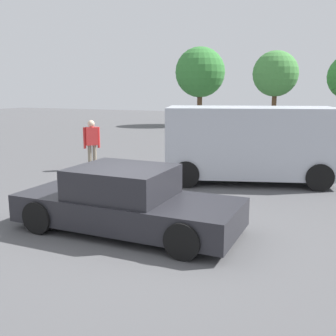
% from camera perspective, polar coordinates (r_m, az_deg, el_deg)
% --- Properties ---
extents(ground_plane, '(80.00, 80.00, 0.00)m').
position_cam_1_polar(ground_plane, '(7.99, -4.61, -9.11)').
color(ground_plane, '#515154').
extents(sedan_foreground, '(4.43, 1.92, 1.27)m').
position_cam_1_polar(sedan_foreground, '(7.97, -5.91, -4.80)').
color(sedan_foreground, '#232328').
rests_on(sedan_foreground, ground_plane).
extents(van_white, '(5.23, 3.35, 2.23)m').
position_cam_1_polar(van_white, '(12.26, 11.43, 3.63)').
color(van_white, '#B2B7C1').
rests_on(van_white, ground_plane).
extents(pedestrian, '(0.45, 0.45, 1.71)m').
position_cam_1_polar(pedestrian, '(14.06, -10.74, 3.85)').
color(pedestrian, gray).
rests_on(pedestrian, ground_plane).
extents(tree_back_left, '(3.02, 3.02, 5.25)m').
position_cam_1_polar(tree_back_left, '(28.46, 14.96, 12.73)').
color(tree_back_left, brown).
rests_on(tree_back_left, ground_plane).
extents(tree_back_center, '(3.71, 3.71, 5.82)m').
position_cam_1_polar(tree_back_center, '(30.96, 4.56, 13.33)').
color(tree_back_center, brown).
rests_on(tree_back_center, ground_plane).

